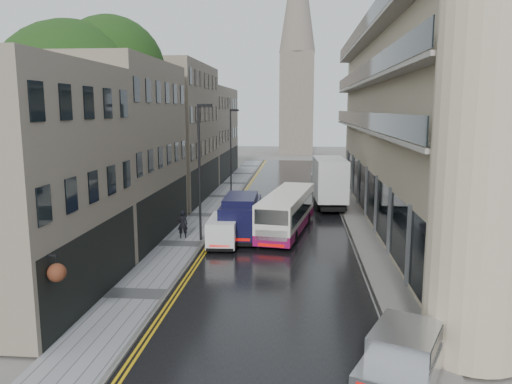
% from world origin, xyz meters
% --- Properties ---
extents(road, '(9.00, 85.00, 0.02)m').
position_xyz_m(road, '(0.00, 27.50, 0.01)').
color(road, black).
rests_on(road, ground).
extents(left_sidewalk, '(2.70, 85.00, 0.12)m').
position_xyz_m(left_sidewalk, '(-5.85, 27.50, 0.06)').
color(left_sidewalk, gray).
rests_on(left_sidewalk, ground).
extents(right_sidewalk, '(1.80, 85.00, 0.12)m').
position_xyz_m(right_sidewalk, '(5.40, 27.50, 0.06)').
color(right_sidewalk, slate).
rests_on(right_sidewalk, ground).
extents(old_shop_row, '(4.50, 56.00, 12.00)m').
position_xyz_m(old_shop_row, '(-9.45, 30.00, 6.00)').
color(old_shop_row, gray).
rests_on(old_shop_row, ground).
extents(modern_block, '(8.00, 40.00, 14.00)m').
position_xyz_m(modern_block, '(10.30, 26.00, 7.00)').
color(modern_block, '#BAAA8A').
rests_on(modern_block, ground).
extents(church_spire, '(6.40, 6.40, 40.00)m').
position_xyz_m(church_spire, '(0.50, 82.00, 20.00)').
color(church_spire, slate).
rests_on(church_spire, ground).
extents(tree_near, '(10.56, 10.56, 13.89)m').
position_xyz_m(tree_near, '(-12.50, 20.00, 6.95)').
color(tree_near, black).
rests_on(tree_near, ground).
extents(tree_far, '(9.24, 9.24, 12.46)m').
position_xyz_m(tree_far, '(-12.20, 33.00, 6.23)').
color(tree_far, black).
rests_on(tree_far, ground).
extents(cream_bus, '(3.75, 9.99, 2.66)m').
position_xyz_m(cream_bus, '(-0.99, 20.55, 1.35)').
color(cream_bus, white).
rests_on(cream_bus, road).
extents(white_lorry, '(2.84, 8.09, 4.18)m').
position_xyz_m(white_lorry, '(2.68, 30.01, 2.11)').
color(white_lorry, silver).
rests_on(white_lorry, road).
extents(silver_hatchback, '(3.61, 4.90, 1.68)m').
position_xyz_m(silver_hatchback, '(3.03, 3.75, 0.86)').
color(silver_hatchback, '#B9BABE').
rests_on(silver_hatchback, road).
extents(white_van, '(1.80, 3.96, 1.77)m').
position_xyz_m(white_van, '(-3.98, 18.02, 0.90)').
color(white_van, white).
rests_on(white_van, road).
extents(navy_van, '(2.39, 5.69, 2.88)m').
position_xyz_m(navy_van, '(-3.41, 19.35, 1.46)').
color(navy_van, black).
rests_on(navy_van, road).
extents(pedestrian, '(0.75, 0.61, 1.76)m').
position_xyz_m(pedestrian, '(-6.04, 20.51, 1.00)').
color(pedestrian, black).
rests_on(pedestrian, left_sidewalk).
extents(lamp_post_near, '(0.96, 0.43, 8.30)m').
position_xyz_m(lamp_post_near, '(-4.82, 20.14, 4.27)').
color(lamp_post_near, black).
rests_on(lamp_post_near, left_sidewalk).
extents(lamp_post_far, '(0.91, 0.49, 7.97)m').
position_xyz_m(lamp_post_far, '(-5.17, 36.45, 4.11)').
color(lamp_post_far, black).
rests_on(lamp_post_far, left_sidewalk).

